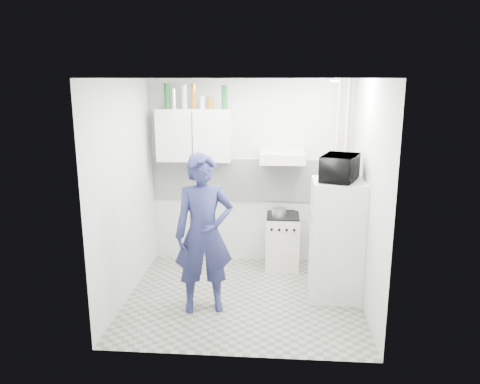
{
  "coord_description": "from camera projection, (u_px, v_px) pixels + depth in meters",
  "views": [
    {
      "loc": [
        0.37,
        -5.22,
        2.6
      ],
      "look_at": [
        -0.07,
        0.3,
        1.25
      ],
      "focal_mm": 35.0,
      "sensor_mm": 36.0,
      "label": 1
    }
  ],
  "objects": [
    {
      "name": "pipe_a",
      "position": [
        344.0,
        175.0,
        6.43
      ],
      "size": [
        0.05,
        0.05,
        2.6
      ],
      "primitive_type": "cylinder",
      "color": "beige",
      "rests_on": "floor"
    },
    {
      "name": "wall_back",
      "position": [
        250.0,
        173.0,
        6.6
      ],
      "size": [
        2.8,
        0.0,
        2.8
      ],
      "primitive_type": "plane",
      "rotation": [
        1.57,
        0.0,
        0.0
      ],
      "color": "silver",
      "rests_on": "floor"
    },
    {
      "name": "floor",
      "position": [
        244.0,
        297.0,
        5.7
      ],
      "size": [
        2.8,
        2.8,
        0.0
      ],
      "primitive_type": "plane",
      "color": "gray",
      "rests_on": "ground"
    },
    {
      "name": "person",
      "position": [
        204.0,
        234.0,
        5.22
      ],
      "size": [
        0.74,
        0.57,
        1.82
      ],
      "primitive_type": "imported",
      "rotation": [
        0.0,
        0.0,
        0.23
      ],
      "color": "#21254E",
      "rests_on": "floor"
    },
    {
      "name": "ceiling",
      "position": [
        244.0,
        78.0,
        5.08
      ],
      "size": [
        2.8,
        2.8,
        0.0
      ],
      "primitive_type": "plane",
      "color": "white",
      "rests_on": "wall_back"
    },
    {
      "name": "fridge",
      "position": [
        336.0,
        240.0,
        5.59
      ],
      "size": [
        0.6,
        0.6,
        1.45
      ],
      "primitive_type": "cube",
      "rotation": [
        0.0,
        0.0,
        -0.01
      ],
      "color": "white",
      "rests_on": "floor"
    },
    {
      "name": "upper_cabinet",
      "position": [
        195.0,
        135.0,
        6.36
      ],
      "size": [
        1.0,
        0.35,
        0.7
      ],
      "primitive_type": "cube",
      "color": "white",
      "rests_on": "wall_back"
    },
    {
      "name": "bottle_b",
      "position": [
        174.0,
        99.0,
        6.27
      ],
      "size": [
        0.07,
        0.07,
        0.26
      ],
      "primitive_type": "cylinder",
      "color": "silver",
      "rests_on": "upper_cabinet"
    },
    {
      "name": "microwave",
      "position": [
        340.0,
        168.0,
        5.38
      ],
      "size": [
        0.63,
        0.53,
        0.3
      ],
      "primitive_type": "imported",
      "rotation": [
        0.0,
        0.0,
        1.23
      ],
      "color": "black",
      "rests_on": "fridge"
    },
    {
      "name": "wall_left",
      "position": [
        125.0,
        192.0,
        5.5
      ],
      "size": [
        0.0,
        2.6,
        2.6
      ],
      "primitive_type": "plane",
      "rotation": [
        1.57,
        0.0,
        1.57
      ],
      "color": "silver",
      "rests_on": "floor"
    },
    {
      "name": "canister_a",
      "position": [
        202.0,
        102.0,
        6.25
      ],
      "size": [
        0.07,
        0.07,
        0.17
      ],
      "primitive_type": "cylinder",
      "color": "#B2B7BC",
      "rests_on": "upper_cabinet"
    },
    {
      "name": "pipe_b",
      "position": [
        335.0,
        175.0,
        6.43
      ],
      "size": [
        0.04,
        0.04,
        2.6
      ],
      "primitive_type": "cylinder",
      "color": "beige",
      "rests_on": "floor"
    },
    {
      "name": "wall_right",
      "position": [
        367.0,
        196.0,
        5.28
      ],
      "size": [
        0.0,
        2.6,
        2.6
      ],
      "primitive_type": "plane",
      "rotation": [
        1.57,
        0.0,
        -1.57
      ],
      "color": "silver",
      "rests_on": "floor"
    },
    {
      "name": "bottle_c",
      "position": [
        184.0,
        97.0,
        6.25
      ],
      "size": [
        0.08,
        0.08,
        0.31
      ],
      "primitive_type": "cylinder",
      "color": "#B2B7BC",
      "rests_on": "upper_cabinet"
    },
    {
      "name": "bottle_e",
      "position": [
        224.0,
        97.0,
        6.21
      ],
      "size": [
        0.08,
        0.08,
        0.31
      ],
      "primitive_type": "cylinder",
      "color": "#144C1E",
      "rests_on": "upper_cabinet"
    },
    {
      "name": "stove",
      "position": [
        282.0,
        242.0,
        6.54
      ],
      "size": [
        0.46,
        0.46,
        0.74
      ],
      "primitive_type": "cube",
      "color": "beige",
      "rests_on": "floor"
    },
    {
      "name": "canister_b",
      "position": [
        210.0,
        103.0,
        6.24
      ],
      "size": [
        0.08,
        0.08,
        0.16
      ],
      "primitive_type": "cylinder",
      "color": "brown",
      "rests_on": "upper_cabinet"
    },
    {
      "name": "bottle_a",
      "position": [
        167.0,
        96.0,
        6.27
      ],
      "size": [
        0.08,
        0.08,
        0.33
      ],
      "primitive_type": "cylinder",
      "color": "#144C1E",
      "rests_on": "upper_cabinet"
    },
    {
      "name": "backsplash",
      "position": [
        250.0,
        180.0,
        6.61
      ],
      "size": [
        2.74,
        0.03,
        0.6
      ],
      "primitive_type": "cube",
      "color": "white",
      "rests_on": "wall_back"
    },
    {
      "name": "ceiling_spot_fixture",
      "position": [
        335.0,
        81.0,
        5.21
      ],
      "size": [
        0.1,
        0.1,
        0.02
      ],
      "primitive_type": "cylinder",
      "color": "white",
      "rests_on": "ceiling"
    },
    {
      "name": "bottle_d",
      "position": [
        193.0,
        96.0,
        6.24
      ],
      "size": [
        0.08,
        0.08,
        0.33
      ],
      "primitive_type": "cylinder",
      "color": "brown",
      "rests_on": "upper_cabinet"
    },
    {
      "name": "stove_top",
      "position": [
        283.0,
        216.0,
        6.45
      ],
      "size": [
        0.44,
        0.44,
        0.03
      ],
      "primitive_type": "cube",
      "color": "black",
      "rests_on": "stove"
    },
    {
      "name": "range_hood",
      "position": [
        283.0,
        157.0,
        6.26
      ],
      "size": [
        0.6,
        0.5,
        0.14
      ],
      "primitive_type": "cube",
      "color": "beige",
      "rests_on": "wall_back"
    },
    {
      "name": "saucepan",
      "position": [
        279.0,
        212.0,
        6.38
      ],
      "size": [
        0.19,
        0.19,
        0.11
      ],
      "primitive_type": "cylinder",
      "color": "silver",
      "rests_on": "stove_top"
    }
  ]
}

